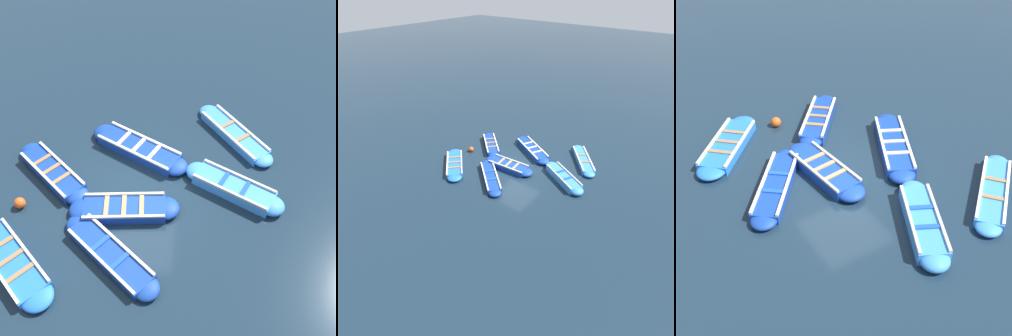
# 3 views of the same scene
# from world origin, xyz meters

# --- Properties ---
(ground_plane) EXTENTS (120.00, 120.00, 0.00)m
(ground_plane) POSITION_xyz_m (0.00, 0.00, 0.00)
(ground_plane) COLOR #162838
(boat_outer_left) EXTENTS (2.25, 3.38, 0.45)m
(boat_outer_left) POSITION_xyz_m (0.55, -3.08, 0.20)
(boat_outer_left) COLOR #3884E0
(boat_outer_left) RESTS_ON ground
(boat_drifting) EXTENTS (3.13, 3.29, 0.36)m
(boat_drifting) POSITION_xyz_m (-2.55, 3.13, 0.15)
(boat_drifting) COLOR blue
(boat_drifting) RESTS_ON ground
(boat_stern_in) EXTENTS (2.86, 3.30, 0.35)m
(boat_stern_in) POSITION_xyz_m (-2.11, 0.43, 0.15)
(boat_stern_in) COLOR navy
(boat_stern_in) RESTS_ON ground
(boat_centre) EXTENTS (3.33, 2.90, 0.35)m
(boat_centre) POSITION_xyz_m (3.09, -3.17, 0.15)
(boat_centre) COLOR #3884E0
(boat_centre) RESTS_ON ground
(boat_end_of_row) EXTENTS (2.50, 3.78, 0.43)m
(boat_end_of_row) POSITION_xyz_m (2.02, 0.17, 0.18)
(boat_end_of_row) COLOR navy
(boat_end_of_row) RESTS_ON ground
(boat_near_quay) EXTENTS (2.80, 3.08, 0.40)m
(boat_near_quay) POSITION_xyz_m (0.73, 2.88, 0.17)
(boat_near_quay) COLOR navy
(boat_near_quay) RESTS_ON ground
(boat_mid_row) EXTENTS (1.21, 3.47, 0.40)m
(boat_mid_row) POSITION_xyz_m (-0.54, 0.28, 0.17)
(boat_mid_row) COLOR navy
(boat_mid_row) RESTS_ON ground
(buoy_orange_near) EXTENTS (0.35, 0.35, 0.35)m
(buoy_orange_near) POSITION_xyz_m (-0.61, 3.56, 0.17)
(buoy_orange_near) COLOR #E05119
(buoy_orange_near) RESTS_ON ground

